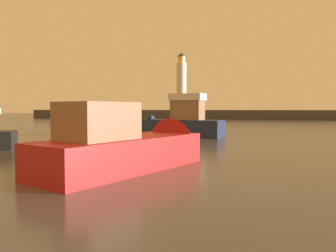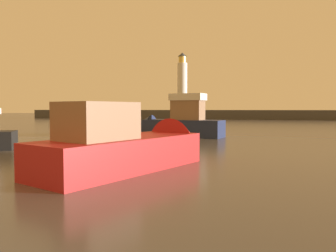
{
  "view_description": "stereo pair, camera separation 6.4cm",
  "coord_description": "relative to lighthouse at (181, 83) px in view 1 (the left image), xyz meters",
  "views": [
    {
      "loc": [
        4.78,
        -1.93,
        2.31
      ],
      "look_at": [
        0.57,
        17.1,
        1.29
      ],
      "focal_mm": 35.98,
      "sensor_mm": 36.0,
      "label": 1
    },
    {
      "loc": [
        4.85,
        -1.92,
        2.31
      ],
      "look_at": [
        0.57,
        17.1,
        1.29
      ],
      "focal_mm": 35.98,
      "sensor_mm": 36.0,
      "label": 2
    }
  ],
  "objects": [
    {
      "name": "ground_plane",
      "position": [
        8.21,
        -35.2,
        -7.84
      ],
      "size": [
        220.0,
        220.0,
        0.0
      ],
      "primitive_type": "plane",
      "color": "#4C4742"
    },
    {
      "name": "breakwater",
      "position": [
        8.21,
        0.0,
        -6.86
      ],
      "size": [
        86.1,
        4.34,
        1.96
      ],
      "primitive_type": "cube",
      "color": "#423F3D",
      "rests_on": "ground_plane"
    },
    {
      "name": "lighthouse",
      "position": [
        0.0,
        0.0,
        0.0
      ],
      "size": [
        2.11,
        2.11,
        12.41
      ],
      "color": "silver",
      "rests_on": "breakwater"
    },
    {
      "name": "motorboat_0",
      "position": [
        7.53,
        -45.07,
        -6.71
      ],
      "size": [
        8.3,
        3.89,
        3.72
      ],
      "color": "#1E284C",
      "rests_on": "ground_plane"
    },
    {
      "name": "motorboat_3",
      "position": [
        9.1,
        -59.47,
        -7.01
      ],
      "size": [
        5.73,
        9.02,
        3.04
      ],
      "color": "#B21E1E",
      "rests_on": "ground_plane"
    },
    {
      "name": "mooring_buoy",
      "position": [
        2.82,
        -46.24,
        -7.34
      ],
      "size": [
        0.99,
        0.99,
        0.99
      ],
      "primitive_type": "sphere",
      "color": "red",
      "rests_on": "ground_plane"
    }
  ]
}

